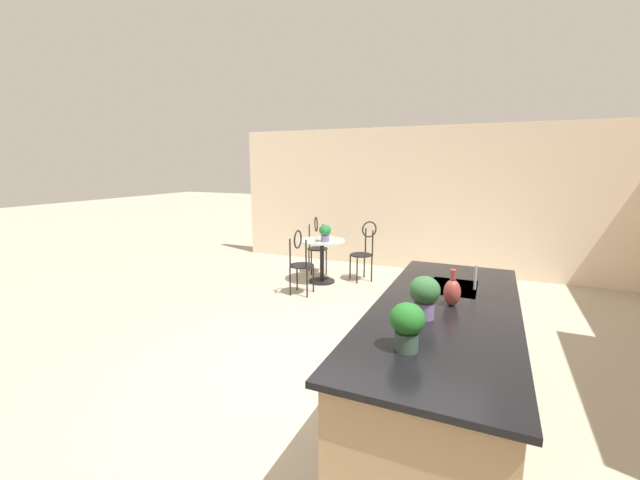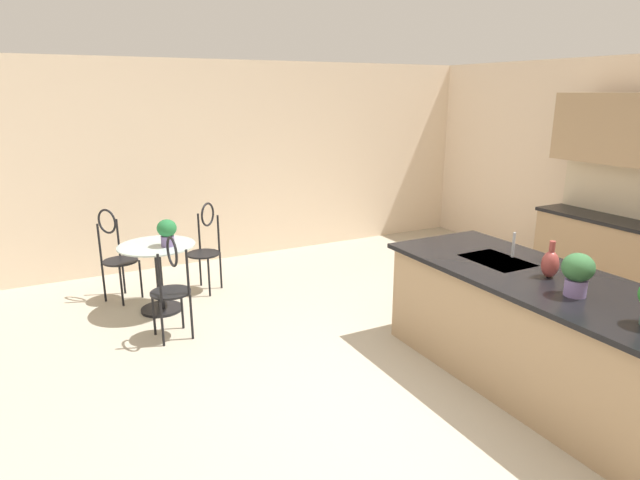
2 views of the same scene
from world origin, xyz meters
name	(u,v)px [view 2 (image 2 of 2)]	position (x,y,z in m)	size (l,w,h in m)	color
ground_plane	(430,396)	(0.00, 0.00, 0.00)	(40.00, 40.00, 0.00)	#B2A893
wall_left_window	(240,162)	(-4.26, 0.00, 1.35)	(0.12, 7.80, 2.70)	beige
kitchen_island	(544,335)	(0.30, 0.85, 0.46)	(2.80, 1.06, 0.92)	tan
bistro_table	(159,271)	(-2.70, -1.50, 0.45)	(0.80, 0.80, 0.74)	black
chair_near_window	(116,251)	(-3.27, -1.85, 0.57)	(0.53, 0.53, 1.04)	black
chair_by_island	(172,283)	(-1.93, -1.53, 0.57)	(0.50, 0.41, 1.04)	black
chair_toward_desk	(205,243)	(-3.10, -0.87, 0.57)	(0.54, 0.54, 1.04)	black
sink_faucet	(513,245)	(-0.25, 1.03, 1.03)	(0.02, 0.02, 0.22)	#B2B5BA
potted_plant_on_table	(167,231)	(-2.60, -1.40, 0.90)	(0.20, 0.20, 0.28)	#7A669E
potted_plant_counter_near	(578,272)	(0.60, 0.73, 1.10)	(0.22, 0.22, 0.31)	#7A669E
vase_on_counter	(550,264)	(0.25, 0.88, 1.03)	(0.13, 0.13, 0.29)	#993D38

